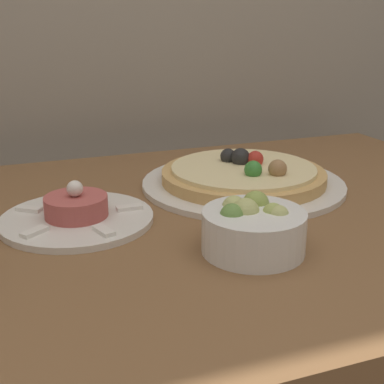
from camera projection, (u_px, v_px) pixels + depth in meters
name	position (u px, v px, depth m)	size (l,w,h in m)	color
dining_table	(179.00, 275.00, 0.86)	(1.27, 0.80, 0.74)	brown
pizza_plate	(244.00, 177.00, 0.96)	(0.36, 0.36, 0.06)	silver
tartare_plate	(77.00, 214.00, 0.80)	(0.23, 0.23, 0.07)	silver
small_bowl	(253.00, 228.00, 0.70)	(0.14, 0.14, 0.07)	white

